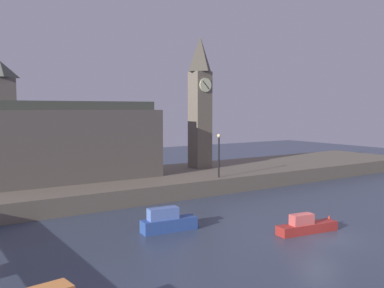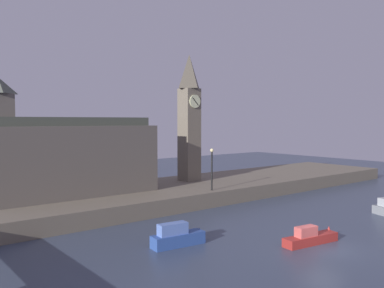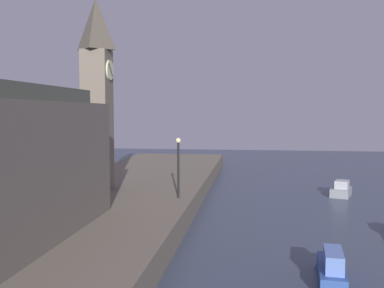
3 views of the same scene
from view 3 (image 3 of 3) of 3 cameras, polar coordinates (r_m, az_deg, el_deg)
far_embankment at (r=29.03m, az=-12.77°, el=-9.34°), size 70.00×12.00×1.50m
clock_tower at (r=34.45m, az=-12.21°, el=6.71°), size 2.16×2.21×14.53m
streetlamp at (r=30.54m, az=-1.78°, el=-2.20°), size 0.36×0.36×4.19m
boat_cruiser_grey at (r=41.66m, az=18.68°, el=-5.63°), size 3.72×2.32×1.46m
boat_tour_blue at (r=21.01m, az=17.50°, el=-15.14°), size 4.33×1.47×1.63m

